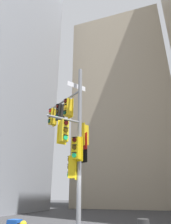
# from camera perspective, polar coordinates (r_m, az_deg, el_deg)

# --- Properties ---
(building_mid_block) EXTENTS (15.67, 15.67, 32.90)m
(building_mid_block) POSITION_cam_1_polar(r_m,az_deg,el_deg) (38.61, 11.37, 0.25)
(building_mid_block) COLOR tan
(building_mid_block) RESTS_ON ground
(signal_pole_assembly) EXTENTS (3.12, 3.30, 8.15)m
(signal_pole_assembly) POSITION_cam_1_polar(r_m,az_deg,el_deg) (10.24, -4.39, -5.78)
(signal_pole_assembly) COLOR gray
(signal_pole_assembly) RESTS_ON ground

